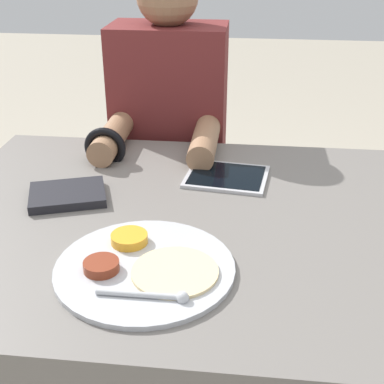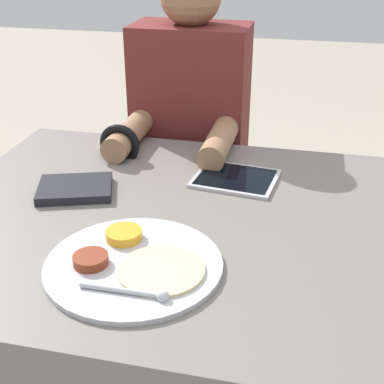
# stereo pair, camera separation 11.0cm
# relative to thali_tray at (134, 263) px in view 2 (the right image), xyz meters

# --- Properties ---
(dining_table) EXTENTS (1.24, 0.86, 0.77)m
(dining_table) POSITION_rel_thali_tray_xyz_m (0.11, 0.20, -0.39)
(dining_table) COLOR slate
(dining_table) RESTS_ON ground_plane
(thali_tray) EXTENTS (0.32, 0.32, 0.03)m
(thali_tray) POSITION_rel_thali_tray_xyz_m (0.00, 0.00, 0.00)
(thali_tray) COLOR #B7BABF
(thali_tray) RESTS_ON dining_table
(red_notebook) EXTENTS (0.20, 0.18, 0.02)m
(red_notebook) POSITION_rel_thali_tray_xyz_m (-0.23, 0.25, 0.00)
(red_notebook) COLOR silver
(red_notebook) RESTS_ON dining_table
(tablet_device) EXTENTS (0.21, 0.18, 0.01)m
(tablet_device) POSITION_rel_thali_tray_xyz_m (0.12, 0.40, -0.00)
(tablet_device) COLOR #B7B7BC
(tablet_device) RESTS_ON dining_table
(person_diner) EXTENTS (0.35, 0.45, 1.23)m
(person_diner) POSITION_rel_thali_tray_xyz_m (-0.07, 0.76, -0.19)
(person_diner) COLOR black
(person_diner) RESTS_ON ground_plane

